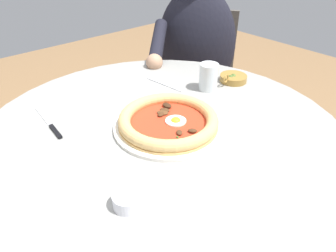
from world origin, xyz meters
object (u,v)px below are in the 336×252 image
Objects in this scene: pizza_on_plate at (168,121)px; diner_person at (194,81)px; cafe_chair_diner at (198,73)px; dining_table at (162,171)px; steak_knife at (51,126)px; fork_utensil at (165,85)px; water_glass at (208,78)px; olive_pan at (233,78)px; ramekin_capers at (127,200)px.

diner_person reaches higher than pizza_on_plate.
pizza_on_plate is at bearing -52.06° from cafe_chair_diner.
dining_table is at bearing -53.24° from diner_person.
steak_knife is at bearing -131.48° from pizza_on_plate.
water_glass is at bearing 36.72° from fork_utensil.
olive_pan reaches higher than fork_utensil.
fork_utensil reaches higher than dining_table.
diner_person reaches higher than fork_utensil.
water_glass reaches higher than dining_table.
water_glass is at bearing -40.40° from diner_person.
steak_knife is 1.26× the size of fork_utensil.
diner_person is (-0.38, 0.19, -0.21)m from olive_pan.
fork_utensil is at bearing -59.68° from diner_person.
cafe_chair_diner is (-0.54, 0.70, -0.23)m from pizza_on_plate.
cafe_chair_diner is at bearing 126.63° from dining_table.
pizza_on_plate is 2.54× the size of olive_pan.
ramekin_capers is (0.17, -0.26, -0.00)m from pizza_on_plate.
cafe_chair_diner is (-0.31, 0.95, -0.21)m from steak_knife.
olive_pan is 0.60m from cafe_chair_diner.
olive_pan is at bearing 81.19° from water_glass.
fork_utensil is (0.01, 0.43, -0.00)m from steak_knife.
steak_knife is 0.66m from olive_pan.
ramekin_capers is (0.39, -0.00, 0.01)m from steak_knife.
dining_table is at bearing -42.60° from fork_utensil.
ramekin_capers reaches higher than steak_knife.
diner_person is at bearing -54.05° from cafe_chair_diner.
cafe_chair_diner is at bearing 108.27° from steak_knife.
pizza_on_plate is 0.91m from cafe_chair_diner.
dining_table is at bearing 126.45° from ramekin_capers.
cafe_chair_diner is (-0.47, 0.30, -0.22)m from olive_pan.
ramekin_capers is 1.21m from cafe_chair_diner.
pizza_on_plate is at bearing 55.61° from dining_table.
dining_table is at bearing -81.09° from olive_pan.
fork_utensil is 0.51m from diner_person.
steak_knife reaches higher than dining_table.
steak_knife is at bearing -131.95° from dining_table.
cafe_chair_diner reaches higher than dining_table.
steak_knife is 3.41× the size of ramekin_capers.
dining_table is at bearing -124.39° from pizza_on_plate.
dining_table is at bearing 48.05° from steak_knife.
pizza_on_plate is at bearing -51.68° from diner_person.
steak_knife reaches higher than fork_utensil.
olive_pan is at bearing 98.91° from dining_table.
water_glass is 0.16m from fork_utensil.
olive_pan is 0.48m from diner_person.
ramekin_capers is 0.05× the size of diner_person.
fork_utensil is at bearing 131.78° from ramekin_capers.
water_glass is 0.11× the size of cafe_chair_diner.
water_glass is 0.76× the size of olive_pan.
pizza_on_plate is 0.40m from olive_pan.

